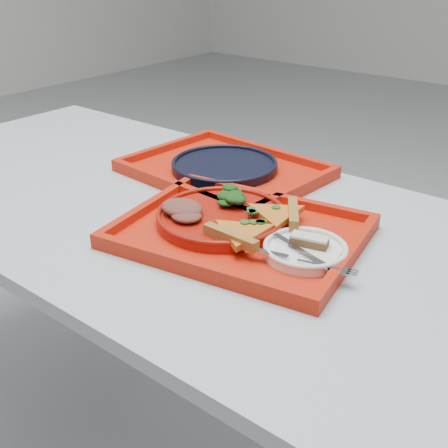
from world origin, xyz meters
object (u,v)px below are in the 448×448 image
at_px(navy_plate, 225,167).
at_px(dessert_bar, 309,241).
at_px(tray_main, 240,235).
at_px(dinner_plate, 222,218).
at_px(tray_far, 225,172).

distance_m(navy_plate, dessert_bar, 0.44).
height_order(tray_main, dinner_plate, dinner_plate).
bearing_deg(dessert_bar, tray_far, 134.59).
distance_m(tray_far, navy_plate, 0.01).
relative_size(tray_main, dinner_plate, 1.73).
bearing_deg(dinner_plate, navy_plate, 127.43).
relative_size(dinner_plate, dessert_bar, 3.62).
distance_m(tray_main, navy_plate, 0.34).
relative_size(tray_main, dessert_bar, 6.27).
bearing_deg(tray_main, tray_far, 124.17).
distance_m(tray_main, dessert_bar, 0.15).
relative_size(navy_plate, dessert_bar, 3.62).
bearing_deg(tray_main, dinner_plate, 160.04).
xyz_separation_m(dinner_plate, navy_plate, (-0.18, 0.23, -0.00)).
bearing_deg(dessert_bar, navy_plate, 134.59).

